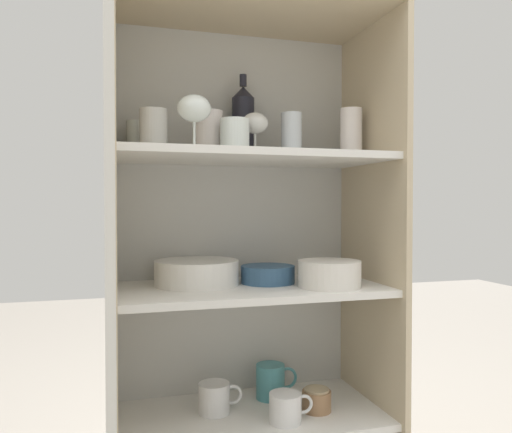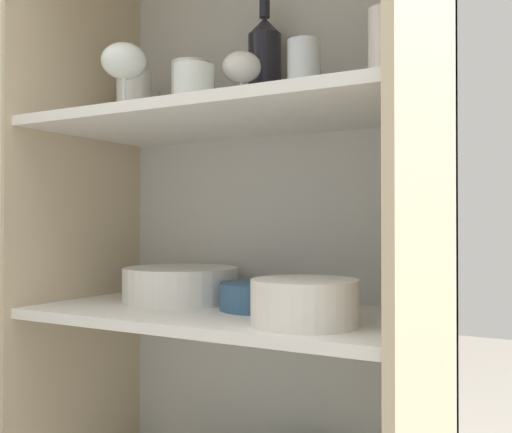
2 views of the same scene
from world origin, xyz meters
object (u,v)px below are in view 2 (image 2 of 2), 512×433
serving_bowl_small (261,295)px  mixing_bowl_large (305,300)px  wine_bottle (265,69)px  plate_stack_white (180,284)px

serving_bowl_small → mixing_bowl_large: bearing=-38.8°
wine_bottle → plate_stack_white: bearing=-153.6°
mixing_bowl_large → serving_bowl_small: mixing_bowl_large is taller
wine_bottle → plate_stack_white: (-0.16, -0.08, -0.45)m
plate_stack_white → serving_bowl_small: plate_stack_white is taller
mixing_bowl_large → wine_bottle: bearing=131.5°
serving_bowl_small → wine_bottle: bearing=115.3°
plate_stack_white → wine_bottle: bearing=26.4°
serving_bowl_small → plate_stack_white: bearing=173.7°
plate_stack_white → serving_bowl_small: size_ratio=1.53×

